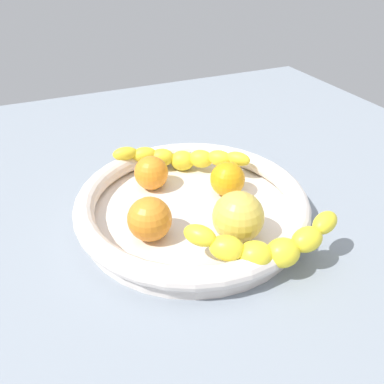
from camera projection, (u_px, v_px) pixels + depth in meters
kitchen_counter at (192, 225)px, 58.91cm from camera, size 120.00×120.00×3.00cm
fruit_bowl at (192, 205)px, 56.81cm from camera, size 33.66×33.66×4.47cm
banana_draped_left at (182, 158)px, 64.90cm from camera, size 20.38×12.59×4.69cm
banana_draped_right at (267, 245)px, 46.09cm from camera, size 19.81×9.41×4.80cm
orange_front at (227, 179)px, 59.12cm from camera, size 5.33×5.33×5.33cm
orange_mid_left at (150, 219)px, 50.45cm from camera, size 5.86×5.86×5.86cm
orange_mid_right at (151, 173)px, 60.68cm from camera, size 5.33×5.33×5.33cm
apple_yellow at (238, 217)px, 50.11cm from camera, size 6.75×6.75×6.75cm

